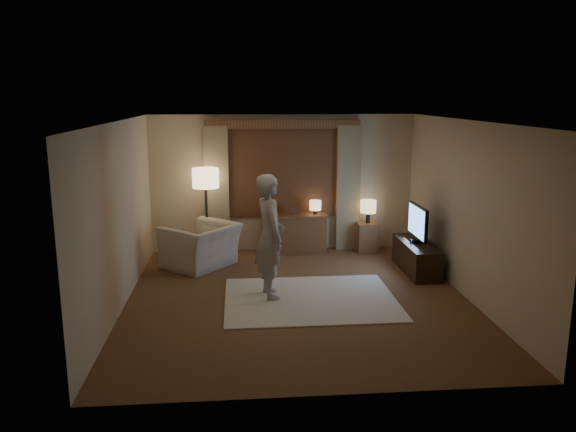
{
  "coord_description": "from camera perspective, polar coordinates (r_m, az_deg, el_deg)",
  "views": [
    {
      "loc": [
        -0.84,
        -7.82,
        2.96
      ],
      "look_at": [
        -0.09,
        0.6,
        1.13
      ],
      "focal_mm": 35.0,
      "sensor_mm": 36.0,
      "label": 1
    }
  ],
  "objects": [
    {
      "name": "person",
      "position": [
        8.2,
        -1.85,
        -2.05
      ],
      "size": [
        0.56,
        0.74,
        1.83
      ],
      "primitive_type": "imported",
      "rotation": [
        0.0,
        0.0,
        1.77
      ],
      "color": "#B7B2A9",
      "rests_on": "rug"
    },
    {
      "name": "plant",
      "position": [
        10.55,
        -1.53,
        0.7
      ],
      "size": [
        0.17,
        0.13,
        0.3
      ],
      "primitive_type": "imported",
      "color": "#999999",
      "rests_on": "sideboard"
    },
    {
      "name": "side_table",
      "position": [
        10.89,
        8.06,
        -2.13
      ],
      "size": [
        0.4,
        0.4,
        0.56
      ],
      "primitive_type": "cube",
      "color": "brown",
      "rests_on": "floor"
    },
    {
      "name": "floor_lamp",
      "position": [
        10.29,
        -8.36,
        3.34
      ],
      "size": [
        0.48,
        0.48,
        1.66
      ],
      "color": "black",
      "rests_on": "floor"
    },
    {
      "name": "armchair",
      "position": [
        9.9,
        -8.83,
        -3.02
      ],
      "size": [
        1.52,
        1.54,
        0.75
      ],
      "primitive_type": "imported",
      "rotation": [
        0.0,
        0.0,
        -2.26
      ],
      "color": "beige",
      "rests_on": "floor"
    },
    {
      "name": "tv",
      "position": [
        9.67,
        13.04,
        -0.64
      ],
      "size": [
        0.22,
        0.89,
        0.65
      ],
      "color": "black",
      "rests_on": "tv_stand"
    },
    {
      "name": "tv_stand",
      "position": [
        9.82,
        12.88,
        -4.09
      ],
      "size": [
        0.45,
        1.4,
        0.5
      ],
      "primitive_type": "cube",
      "color": "black",
      "rests_on": "floor"
    },
    {
      "name": "rug",
      "position": [
        8.36,
        2.27,
        -8.41
      ],
      "size": [
        2.5,
        2.0,
        0.02
      ],
      "primitive_type": "cube",
      "color": "#F6E9CF",
      "rests_on": "floor"
    },
    {
      "name": "room",
      "position": [
        8.52,
        0.66,
        1.25
      ],
      "size": [
        5.04,
        5.54,
        2.64
      ],
      "color": "brown",
      "rests_on": "ground"
    },
    {
      "name": "table_lamp_sideboard",
      "position": [
        10.62,
        2.79,
        1.03
      ],
      "size": [
        0.22,
        0.22,
        0.3
      ],
      "color": "black",
      "rests_on": "sideboard"
    },
    {
      "name": "table_lamp_side",
      "position": [
        10.76,
        8.15,
        0.91
      ],
      "size": [
        0.3,
        0.3,
        0.44
      ],
      "color": "black",
      "rests_on": "side_table"
    },
    {
      "name": "picture_frame",
      "position": [
        10.59,
        0.64,
        0.48
      ],
      "size": [
        0.16,
        0.02,
        0.2
      ],
      "primitive_type": "cube",
      "color": "brown",
      "rests_on": "sideboard"
    },
    {
      "name": "sideboard",
      "position": [
        10.69,
        0.63,
        -1.89
      ],
      "size": [
        1.2,
        0.4,
        0.7
      ],
      "primitive_type": "cube",
      "color": "brown",
      "rests_on": "floor"
    }
  ]
}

